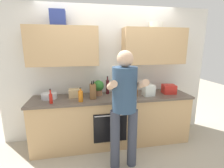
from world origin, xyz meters
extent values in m
plane|color=#B2A893|center=(0.00, 0.00, 0.00)|extent=(12.00, 12.00, 0.00)
cube|color=silver|center=(0.00, 0.36, 1.25)|extent=(4.00, 0.06, 2.50)
cube|color=tan|center=(-0.82, 0.17, 1.77)|extent=(1.17, 0.32, 0.65)
cube|color=tan|center=(0.82, 0.17, 1.77)|extent=(1.17, 0.32, 0.65)
cylinder|color=silver|center=(0.83, 0.17, 2.15)|extent=(0.26, 0.26, 0.10)
cube|color=navy|center=(-0.87, 0.17, 2.22)|extent=(0.24, 0.20, 0.25)
cube|color=tan|center=(0.00, 0.00, 0.43)|extent=(2.80, 0.60, 0.86)
cube|color=brown|center=(0.00, 0.00, 0.88)|extent=(2.84, 0.64, 0.04)
cube|color=black|center=(-0.10, -0.31, 0.45)|extent=(0.56, 0.02, 0.50)
cylinder|color=silver|center=(-0.10, -0.33, 0.68)|extent=(0.52, 0.02, 0.02)
cylinder|color=#383D4C|center=(-0.09, -0.67, 0.45)|extent=(0.14, 0.14, 0.90)
cylinder|color=#383D4C|center=(0.17, -0.67, 0.45)|extent=(0.14, 0.14, 0.90)
cylinder|color=navy|center=(0.04, -0.67, 1.20)|extent=(0.34, 0.34, 0.61)
sphere|color=#D8AD8C|center=(0.04, -0.67, 1.62)|extent=(0.22, 0.22, 0.22)
cylinder|color=#D8AD8C|center=(-0.16, -0.79, 1.29)|extent=(0.09, 0.31, 0.19)
cylinder|color=#D8AD8C|center=(0.24, -0.79, 1.29)|extent=(0.09, 0.31, 0.19)
cylinder|color=#471419|center=(-0.06, 0.18, 1.03)|extent=(0.06, 0.06, 0.26)
cylinder|color=#471419|center=(-0.06, 0.18, 1.19)|extent=(0.02, 0.02, 0.07)
cylinder|color=black|center=(-0.06, 0.18, 1.23)|extent=(0.03, 0.03, 0.01)
cylinder|color=orange|center=(-0.56, -0.19, 0.99)|extent=(0.07, 0.07, 0.18)
cylinder|color=orange|center=(-0.56, -0.19, 1.10)|extent=(0.03, 0.03, 0.04)
cylinder|color=black|center=(-0.56, -0.19, 1.13)|extent=(0.03, 0.03, 0.01)
cylinder|color=#8C4C14|center=(0.41, -0.07, 0.99)|extent=(0.08, 0.08, 0.17)
cylinder|color=#8C4C14|center=(0.41, -0.07, 1.10)|extent=(0.03, 0.03, 0.04)
cylinder|color=black|center=(0.41, -0.07, 1.13)|extent=(0.04, 0.04, 0.02)
cylinder|color=#198C33|center=(0.13, -0.14, 1.00)|extent=(0.07, 0.07, 0.20)
cylinder|color=#198C33|center=(0.13, -0.14, 1.13)|extent=(0.03, 0.03, 0.06)
cylinder|color=black|center=(0.13, -0.14, 1.17)|extent=(0.03, 0.03, 0.01)
cylinder|color=red|center=(-1.02, -0.19, 0.98)|extent=(0.05, 0.05, 0.15)
cylinder|color=red|center=(-1.02, -0.19, 1.09)|extent=(0.02, 0.02, 0.07)
cylinder|color=black|center=(-1.02, -0.19, 1.13)|extent=(0.03, 0.03, 0.01)
cylinder|color=slate|center=(0.82, 0.15, 0.95)|extent=(0.07, 0.07, 0.10)
cylinder|color=silver|center=(-1.09, 0.07, 0.95)|extent=(0.26, 0.26, 0.09)
cube|color=brown|center=(-0.35, -0.06, 1.02)|extent=(0.10, 0.14, 0.25)
cylinder|color=black|center=(-0.37, -0.08, 1.18)|extent=(0.02, 0.02, 0.06)
cylinder|color=black|center=(-0.34, -0.04, 1.18)|extent=(0.02, 0.02, 0.06)
cylinder|color=#9E6647|center=(-0.24, 0.12, 0.95)|extent=(0.13, 0.13, 0.10)
sphere|color=#2D6B28|center=(-0.24, 0.12, 1.08)|extent=(0.20, 0.20, 0.20)
cube|color=tan|center=(-0.65, 0.09, 0.97)|extent=(0.23, 0.19, 0.14)
cube|color=red|center=(1.09, 0.00, 0.98)|extent=(0.26, 0.25, 0.16)
cube|color=silver|center=(0.65, -0.07, 1.00)|extent=(0.21, 0.19, 0.20)
camera|label=1|loc=(-0.53, -2.78, 1.78)|focal=26.45mm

